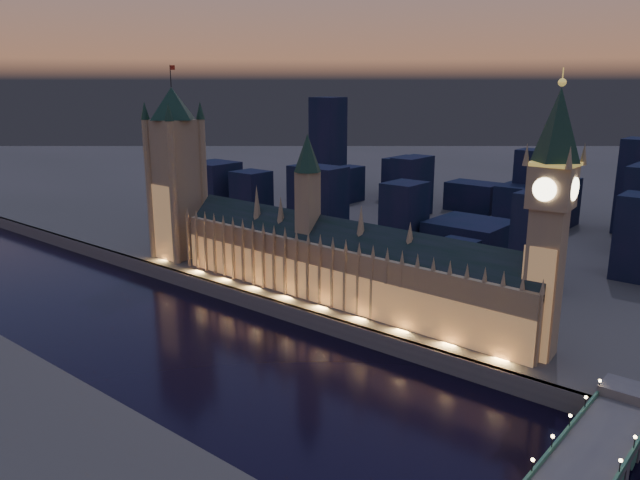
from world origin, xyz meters
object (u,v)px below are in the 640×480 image
Objects in this scene: victoria_tower at (176,165)px; westminster_bridge at (581,478)px; palace_of_westminster at (338,263)px; elizabeth_tower at (551,203)px.

victoria_tower reaches higher than westminster_bridge.
palace_of_westminster is 1.89× the size of elizabeth_tower.
palace_of_westminster is at bearing -0.08° from victoria_tower.
westminster_bridge is (135.28, -65.19, -20.38)m from palace_of_westminster.
elizabeth_tower is (97.50, 0.18, 41.09)m from palace_of_westminster.
victoria_tower is 0.98× the size of westminster_bridge.
elizabeth_tower is 0.94× the size of westminster_bridge.
palace_of_westminster reaches higher than westminster_bridge.
elizabeth_tower is at bearing 0.00° from victoria_tower.
elizabeth_tower is 97.36m from westminster_bridge.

